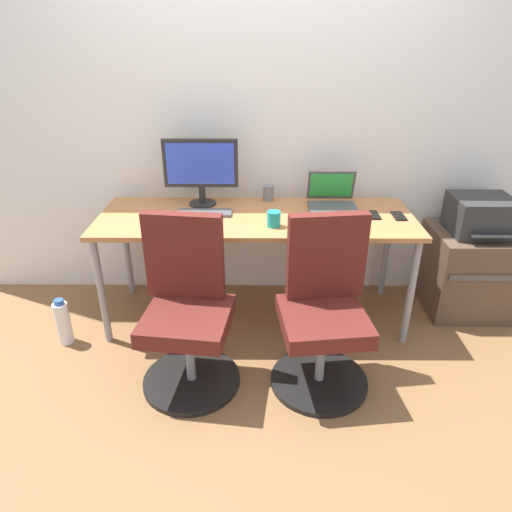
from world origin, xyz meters
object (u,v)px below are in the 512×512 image
at_px(water_bottle_on_floor, 63,322).
at_px(desktop_monitor, 201,167).
at_px(side_cabinet, 468,270).
at_px(open_laptop, 332,199).
at_px(coffee_mug, 274,219).
at_px(office_chair_left, 187,312).
at_px(office_chair_right, 323,313).
at_px(printer, 481,215).

xyz_separation_m(water_bottle_on_floor, desktop_monitor, (0.84, 0.52, 0.84)).
relative_size(water_bottle_on_floor, desktop_monitor, 0.65).
height_order(side_cabinet, water_bottle_on_floor, side_cabinet).
height_order(open_laptop, coffee_mug, open_laptop).
height_order(desktop_monitor, coffee_mug, desktop_monitor).
distance_m(office_chair_left, office_chair_right, 0.73).
relative_size(office_chair_right, printer, 2.35).
bearing_deg(side_cabinet, office_chair_right, -146.08).
relative_size(desktop_monitor, coffee_mug, 5.22).
xyz_separation_m(office_chair_right, desktop_monitor, (-0.72, 0.83, 0.56)).
xyz_separation_m(water_bottle_on_floor, coffee_mug, (1.30, 0.15, 0.64)).
bearing_deg(printer, side_cabinet, 90.00).
bearing_deg(side_cabinet, office_chair_left, -157.95).
bearing_deg(water_bottle_on_floor, desktop_monitor, 31.89).
distance_m(printer, desktop_monitor, 1.85).
bearing_deg(coffee_mug, office_chair_right, -60.08).
xyz_separation_m(printer, coffee_mug, (-1.36, -0.29, 0.09)).
bearing_deg(open_laptop, desktop_monitor, 177.65).
height_order(office_chair_left, water_bottle_on_floor, office_chair_left).
bearing_deg(office_chair_right, coffee_mug, 119.92).
relative_size(office_chair_right, desktop_monitor, 1.96).
bearing_deg(office_chair_left, open_laptop, 42.63).
bearing_deg(open_laptop, printer, -3.10).
xyz_separation_m(office_chair_left, printer, (1.83, 0.74, 0.27)).
relative_size(office_chair_left, side_cabinet, 1.63).
bearing_deg(desktop_monitor, office_chair_right, -48.94).
bearing_deg(coffee_mug, printer, 12.07).
bearing_deg(desktop_monitor, printer, -2.75).
bearing_deg(office_chair_left, coffee_mug, 43.73).
distance_m(water_bottle_on_floor, desktop_monitor, 1.30).
xyz_separation_m(office_chair_right, open_laptop, (0.13, 0.79, 0.37)).
xyz_separation_m(office_chair_left, water_bottle_on_floor, (-0.83, 0.30, -0.28)).
relative_size(side_cabinet, water_bottle_on_floor, 1.86).
bearing_deg(printer, open_laptop, 176.90).
xyz_separation_m(water_bottle_on_floor, open_laptop, (1.69, 0.49, 0.64)).
height_order(office_chair_left, open_laptop, open_laptop).
relative_size(office_chair_right, coffee_mug, 10.22).
distance_m(office_chair_left, printer, 1.99).
relative_size(printer, desktop_monitor, 0.83).
xyz_separation_m(desktop_monitor, open_laptop, (0.85, -0.03, -0.20)).
bearing_deg(office_chair_left, printer, 22.02).
relative_size(printer, water_bottle_on_floor, 1.29).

